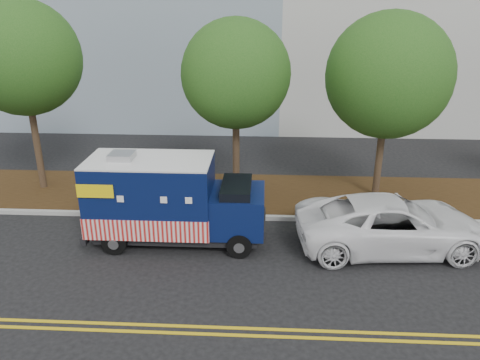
{
  "coord_description": "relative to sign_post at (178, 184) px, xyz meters",
  "views": [
    {
      "loc": [
        1.19,
        -13.43,
        7.26
      ],
      "look_at": [
        0.43,
        0.6,
        1.79
      ],
      "focal_mm": 35.0,
      "sensor_mm": 36.0,
      "label": 1
    }
  ],
  "objects": [
    {
      "name": "food_truck",
      "position": [
        -0.01,
        -1.88,
        0.13
      ],
      "size": [
        5.57,
        2.17,
        2.93
      ],
      "rotation": [
        0.0,
        0.0,
        -0.0
      ],
      "color": "black",
      "rests_on": "ground"
    },
    {
      "name": "centerline_far",
      "position": [
        1.78,
        -6.31,
        -1.19
      ],
      "size": [
        120.0,
        0.1,
        0.01
      ],
      "primitive_type": "cube",
      "color": "gold",
      "rests_on": "ground"
    },
    {
      "name": "sign_post",
      "position": [
        0.0,
        0.0,
        0.0
      ],
      "size": [
        0.06,
        0.06,
        2.4
      ],
      "primitive_type": "cube",
      "color": "#473828",
      "rests_on": "ground"
    },
    {
      "name": "mulch_strip",
      "position": [
        1.78,
        1.89,
        -1.12
      ],
      "size": [
        120.0,
        4.0,
        0.15
      ],
      "primitive_type": "cube",
      "color": "black",
      "rests_on": "ground"
    },
    {
      "name": "tree_c",
      "position": [
        7.29,
        1.84,
        3.51
      ],
      "size": [
        4.44,
        4.44,
        6.94
      ],
      "color": "#38281C",
      "rests_on": "ground"
    },
    {
      "name": "white_car",
      "position": [
        6.94,
        -1.95,
        -0.39
      ],
      "size": [
        6.04,
        3.14,
        1.62
      ],
      "primitive_type": "imported",
      "rotation": [
        0.0,
        0.0,
        1.65
      ],
      "color": "white",
      "rests_on": "ground"
    },
    {
      "name": "centerline_near",
      "position": [
        1.78,
        -6.06,
        -1.19
      ],
      "size": [
        120.0,
        0.1,
        0.01
      ],
      "primitive_type": "cube",
      "color": "gold",
      "rests_on": "ground"
    },
    {
      "name": "curb",
      "position": [
        1.78,
        -0.21,
        -1.12
      ],
      "size": [
        120.0,
        0.18,
        0.15
      ],
      "primitive_type": "cube",
      "color": "#9E9E99",
      "rests_on": "ground"
    },
    {
      "name": "tree_a",
      "position": [
        -5.91,
        2.04,
        4.02
      ],
      "size": [
        4.23,
        4.23,
        7.35
      ],
      "color": "#38281C",
      "rests_on": "ground"
    },
    {
      "name": "ground",
      "position": [
        1.78,
        -1.61,
        -1.2
      ],
      "size": [
        120.0,
        120.0,
        0.0
      ],
      "primitive_type": "plane",
      "color": "black",
      "rests_on": "ground"
    },
    {
      "name": "tree_b",
      "position": [
        1.93,
        1.62,
        3.56
      ],
      "size": [
        3.89,
        3.89,
        6.72
      ],
      "color": "#38281C",
      "rests_on": "ground"
    }
  ]
}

